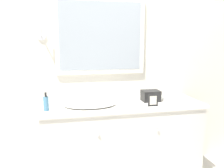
# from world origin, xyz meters

# --- Properties ---
(wall_back) EXTENTS (8.00, 0.18, 2.55)m
(wall_back) POSITION_xyz_m (-0.00, 0.65, 1.28)
(wall_back) COLOR silver
(wall_back) RESTS_ON ground_plane
(vanity_counter) EXTENTS (1.65, 0.60, 0.85)m
(vanity_counter) POSITION_xyz_m (0.00, 0.33, 0.43)
(vanity_counter) COLOR beige
(vanity_counter) RESTS_ON ground_plane
(sink_basin) EXTENTS (0.53, 0.42, 0.19)m
(sink_basin) POSITION_xyz_m (-0.32, 0.30, 0.87)
(sink_basin) COLOR white
(sink_basin) RESTS_ON vanity_counter
(soap_bottle) EXTENTS (0.05, 0.05, 0.17)m
(soap_bottle) POSITION_xyz_m (-0.74, 0.20, 0.92)
(soap_bottle) COLOR teal
(soap_bottle) RESTS_ON vanity_counter
(appliance_box) EXTENTS (0.18, 0.14, 0.11)m
(appliance_box) POSITION_xyz_m (0.32, 0.33, 0.91)
(appliance_box) COLOR black
(appliance_box) RESTS_ON vanity_counter
(picture_frame) EXTENTS (0.10, 0.01, 0.12)m
(picture_frame) POSITION_xyz_m (0.27, 0.13, 0.91)
(picture_frame) COLOR black
(picture_frame) RESTS_ON vanity_counter
(hand_towel_near_sink) EXTENTS (0.15, 0.12, 0.05)m
(hand_towel_near_sink) POSITION_xyz_m (0.52, 0.25, 0.88)
(hand_towel_near_sink) COLOR white
(hand_towel_near_sink) RESTS_ON vanity_counter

